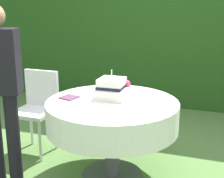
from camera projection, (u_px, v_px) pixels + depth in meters
ground_plane at (112, 176)px, 3.06m from camera, size 20.00×20.00×0.00m
foliage_hedge at (165, 22)px, 5.04m from camera, size 6.99×0.62×2.59m
cake_table at (112, 115)px, 2.90m from camera, size 1.20×1.20×0.75m
wedding_cake at (112, 89)px, 2.94m from camera, size 0.29×0.29×0.27m
serving_plate_near at (150, 102)px, 2.82m from camera, size 0.10×0.10×0.01m
serving_plate_far at (135, 117)px, 2.45m from camera, size 0.12×0.12×0.01m
serving_plate_left at (158, 107)px, 2.68m from camera, size 0.15×0.15×0.01m
napkin_stack at (69, 97)px, 2.96m from camera, size 0.18×0.18×0.01m
garden_chair at (38, 104)px, 3.47m from camera, size 0.41×0.41×0.89m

